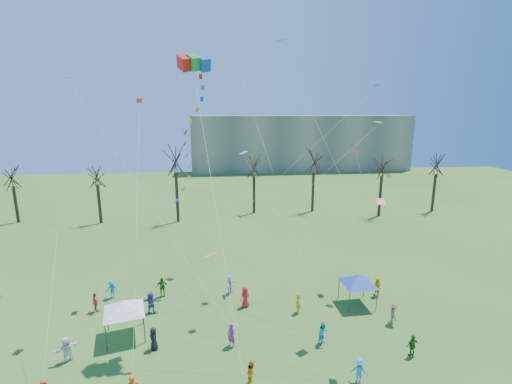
{
  "coord_description": "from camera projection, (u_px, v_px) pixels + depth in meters",
  "views": [
    {
      "loc": [
        -1.4,
        -17.61,
        16.17
      ],
      "look_at": [
        1.08,
        5.0,
        11.0
      ],
      "focal_mm": 25.0,
      "sensor_mm": 36.0,
      "label": 1
    }
  ],
  "objects": [
    {
      "name": "festival_crowd",
      "position": [
        221.0,
        317.0,
        27.09
      ],
      "size": [
        25.33,
        13.16,
        1.84
      ],
      "color": "#E6461C",
      "rests_on": "ground"
    },
    {
      "name": "canopy_tent_blue",
      "position": [
        358.0,
        279.0,
        30.04
      ],
      "size": [
        3.63,
        3.63,
        2.72
      ],
      "color": "#3F3F44",
      "rests_on": "ground"
    },
    {
      "name": "canopy_tent_white",
      "position": [
        124.0,
        306.0,
        25.65
      ],
      "size": [
        3.76,
        3.76,
        2.91
      ],
      "color": "#3F3F44",
      "rests_on": "ground"
    },
    {
      "name": "small_kites_aloft",
      "position": [
        244.0,
        145.0,
        27.98
      ],
      "size": [
        29.21,
        19.76,
        29.88
      ],
      "color": "orange",
      "rests_on": "ground"
    },
    {
      "name": "bare_tree_row",
      "position": [
        254.0,
        171.0,
        54.33
      ],
      "size": [
        69.95,
        9.63,
        11.65
      ],
      "color": "black",
      "rests_on": "ground"
    },
    {
      "name": "distant_building",
      "position": [
        300.0,
        143.0,
        100.96
      ],
      "size": [
        60.0,
        14.0,
        15.0
      ],
      "primitive_type": "cube",
      "color": "gray",
      "rests_on": "ground"
    },
    {
      "name": "big_box_kite",
      "position": [
        195.0,
        141.0,
        23.3
      ],
      "size": [
        2.53,
        6.81,
        20.47
      ],
      "color": "red",
      "rests_on": "ground"
    }
  ]
}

